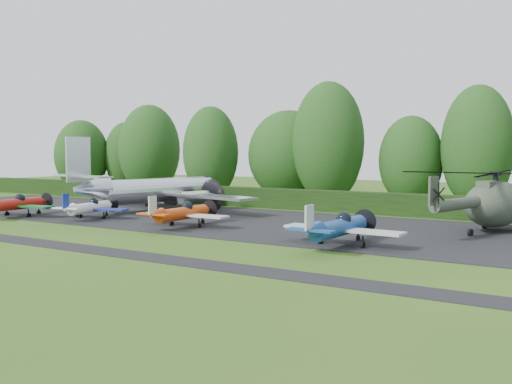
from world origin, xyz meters
The scene contains 20 objects.
ground centered at (0.00, 0.00, 0.00)m, with size 160.00×160.00×0.00m, color #305618.
apron centered at (0.00, 10.00, 0.00)m, with size 70.00×18.00×0.01m, color black.
taxiway_verge centered at (0.00, -6.00, 0.00)m, with size 70.00×2.00×0.00m, color black.
hedgerow centered at (0.00, 21.00, 0.00)m, with size 90.00×1.60×2.00m, color black.
transport_plane centered at (-7.74, 12.90, 2.03)m, with size 22.73×17.43×7.28m.
light_plane_red centered at (-14.48, 2.04, 1.16)m, with size 7.25×7.62×2.79m.
light_plane_white centered at (-7.68, 4.45, 1.02)m, with size 6.38×6.71×2.45m.
light_plane_orange centered at (2.44, 4.36, 1.12)m, with size 7.01×7.37×2.69m.
light_plane_blue centered at (16.00, 2.47, 1.21)m, with size 7.57×7.96×2.91m.
helicopter centered at (22.83, 14.37, 2.32)m, with size 13.43×15.73×4.33m.
tree_0 centered at (-2.27, 33.71, 5.16)m, with size 6.14×6.14×10.35m.
tree_1 centered at (-30.88, 32.33, 5.02)m, with size 6.20×6.20×10.07m.
tree_3 centered at (-36.06, 28.52, 5.16)m, with size 7.79×7.79×10.33m.
tree_4 centered at (11.48, 31.99, 4.79)m, with size 6.81×6.81×9.61m.
tree_5 centered at (-11.99, 27.59, 5.63)m, with size 6.83×6.83×11.28m.
tree_6 centered at (-22.85, 28.55, 5.99)m, with size 8.19×8.19×12.00m.
tree_7 centered at (2.84, 29.61, 6.77)m, with size 8.03×8.03×13.56m.
tree_8 centered at (18.29, 31.81, 6.23)m, with size 7.15×7.15×12.49m.
tree_10 centered at (1.85, 32.74, 5.36)m, with size 7.07×7.07×10.74m.
tree_11 centered at (-3.20, 31.49, 5.35)m, with size 9.79×9.79×10.70m.
Camera 1 is at (29.62, -29.05, 5.78)m, focal length 40.00 mm.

